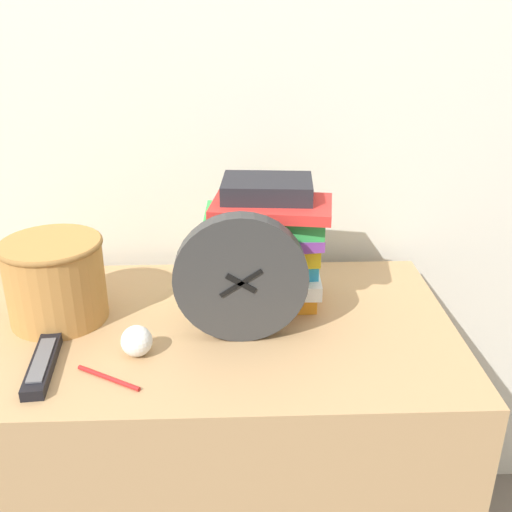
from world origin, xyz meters
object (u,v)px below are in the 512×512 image
at_px(book_stack, 267,243).
at_px(crumpled_paper_ball, 137,341).
at_px(desk_clock, 241,279).
at_px(basket, 55,278).
at_px(pen, 108,378).
at_px(tv_remote, 42,365).

distance_m(book_stack, crumpled_paper_ball, 0.33).
distance_m(desk_clock, crumpled_paper_ball, 0.22).
bearing_deg(desk_clock, basket, 166.45).
xyz_separation_m(book_stack, pen, (-0.29, -0.27, -0.13)).
xyz_separation_m(desk_clock, pen, (-0.23, -0.13, -0.12)).
relative_size(desk_clock, pen, 2.11).
xyz_separation_m(tv_remote, pen, (0.12, -0.03, -0.01)).
relative_size(book_stack, crumpled_paper_ball, 4.64).
height_order(basket, crumpled_paper_ball, basket).
relative_size(book_stack, basket, 1.33).
bearing_deg(pen, book_stack, 43.75).
bearing_deg(tv_remote, basket, 95.04).
bearing_deg(basket, pen, -57.86).
distance_m(desk_clock, tv_remote, 0.38).
bearing_deg(book_stack, crumpled_paper_ball, -141.46).
bearing_deg(basket, tv_remote, -84.96).
bearing_deg(pen, desk_clock, 29.40).
height_order(book_stack, pen, book_stack).
distance_m(book_stack, basket, 0.43).
bearing_deg(book_stack, pen, -136.25).
bearing_deg(basket, desk_clock, -13.55).
height_order(crumpled_paper_ball, pen, crumpled_paper_ball).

